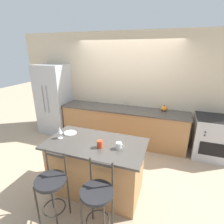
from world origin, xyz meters
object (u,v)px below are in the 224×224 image
at_px(oven_range, 212,137).
at_px(bar_stool_near, 52,187).
at_px(refrigerator, 54,99).
at_px(pumpkin_decoration, 164,109).
at_px(dinner_plate, 70,133).
at_px(wine_glass, 60,130).
at_px(coffee_mug, 119,146).
at_px(tumbler_cup, 100,144).
at_px(bar_stool_far, 97,198).

distance_m(oven_range, bar_stool_near, 3.37).
distance_m(refrigerator, pumpkin_decoration, 2.97).
bearing_deg(bar_stool_near, dinner_plate, 104.60).
relative_size(refrigerator, wine_glass, 9.81).
bearing_deg(bar_stool_near, coffee_mug, 42.18).
relative_size(dinner_plate, tumbler_cup, 1.95).
height_order(bar_stool_near, tumbler_cup, bar_stool_near).
bearing_deg(wine_glass, coffee_mug, 0.50).
height_order(dinner_plate, tumbler_cup, tumbler_cup).
height_order(bar_stool_far, wine_glass, wine_glass).
xyz_separation_m(refrigerator, dinner_plate, (1.51, -1.60, -0.04)).
bearing_deg(oven_range, bar_stool_near, -132.93).
distance_m(bar_stool_near, coffee_mug, 1.06).
distance_m(refrigerator, dinner_plate, 2.20).
xyz_separation_m(bar_stool_far, wine_glass, (-0.93, 0.62, 0.49)).
xyz_separation_m(bar_stool_near, pumpkin_decoration, (1.23, 2.64, 0.40)).
height_order(refrigerator, tumbler_cup, refrigerator).
bearing_deg(coffee_mug, pumpkin_decoration, 75.72).
relative_size(dinner_plate, wine_glass, 1.12).
height_order(oven_range, bar_stool_near, bar_stool_near).
bearing_deg(oven_range, tumbler_cup, -134.63).
relative_size(bar_stool_near, wine_glass, 5.25).
relative_size(dinner_plate, pumpkin_decoration, 1.46).
bearing_deg(pumpkin_decoration, oven_range, -9.20).
height_order(dinner_plate, wine_glass, wine_glass).
bearing_deg(bar_stool_near, pumpkin_decoration, 65.03).
relative_size(refrigerator, bar_stool_near, 1.87).
height_order(tumbler_cup, pumpkin_decoration, pumpkin_decoration).
distance_m(bar_stool_near, dinner_plate, 0.95).
height_order(oven_range, coffee_mug, coffee_mug).
relative_size(oven_range, tumbler_cup, 8.39).
distance_m(bar_stool_near, bar_stool_far, 0.65).
relative_size(tumbler_cup, pumpkin_decoration, 0.75).
distance_m(bar_stool_far, wine_glass, 1.22).
distance_m(wine_glass, coffee_mug, 1.00).
height_order(wine_glass, coffee_mug, wine_glass).
distance_m(oven_range, wine_glass, 3.20).
xyz_separation_m(bar_stool_near, bar_stool_far, (0.65, 0.02, 0.00)).
distance_m(coffee_mug, tumbler_cup, 0.28).
bearing_deg(bar_stool_near, wine_glass, 113.02).
bearing_deg(wine_glass, dinner_plate, 75.34).
xyz_separation_m(refrigerator, bar_stool_far, (2.39, -2.43, -0.40)).
distance_m(refrigerator, tumbler_cup, 2.86).
bearing_deg(coffee_mug, bar_stool_near, -137.82).
height_order(bar_stool_far, pumpkin_decoration, pumpkin_decoration).
bearing_deg(refrigerator, wine_glass, -50.96).
bearing_deg(pumpkin_decoration, tumbler_cup, -110.94).
xyz_separation_m(bar_stool_near, wine_glass, (-0.28, 0.65, 0.49)).
bearing_deg(dinner_plate, coffee_mug, -11.66).
xyz_separation_m(wine_glass, coffee_mug, (1.00, 0.01, -0.09)).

